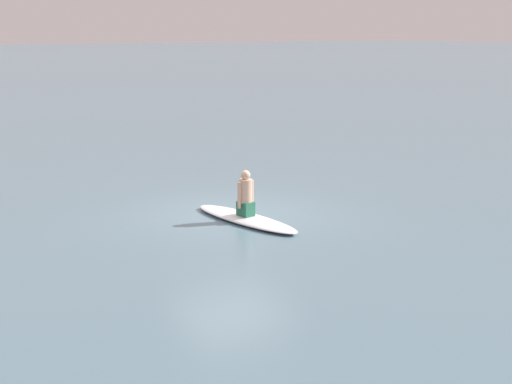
# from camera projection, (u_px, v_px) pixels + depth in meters

# --- Properties ---
(ground_plane) EXTENTS (400.00, 400.00, 0.00)m
(ground_plane) POSITION_uv_depth(u_px,v_px,m) (232.00, 214.00, 15.96)
(ground_plane) COLOR slate
(surfboard) EXTENTS (1.15, 3.18, 0.13)m
(surfboard) POSITION_uv_depth(u_px,v_px,m) (246.00, 218.00, 15.29)
(surfboard) COLOR white
(surfboard) RESTS_ON ground
(person_paddler) EXTENTS (0.44, 0.36, 0.99)m
(person_paddler) POSITION_uv_depth(u_px,v_px,m) (246.00, 195.00, 15.18)
(person_paddler) COLOR #26664C
(person_paddler) RESTS_ON surfboard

